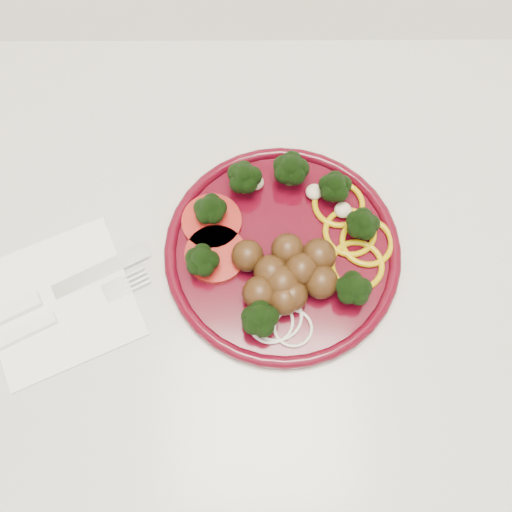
{
  "coord_description": "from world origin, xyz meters",
  "views": [
    {
      "loc": [
        0.1,
        1.44,
        1.51
      ],
      "look_at": [
        0.1,
        1.68,
        0.92
      ],
      "focal_mm": 40.0,
      "sensor_mm": 36.0,
      "label": 1
    }
  ],
  "objects_px": {
    "napkin": "(60,301)",
    "fork": "(41,324)",
    "plate": "(284,250)",
    "knife": "(35,301)"
  },
  "relations": [
    {
      "from": "plate",
      "to": "fork",
      "type": "height_order",
      "value": "plate"
    },
    {
      "from": "plate",
      "to": "fork",
      "type": "relative_size",
      "value": 1.55
    },
    {
      "from": "plate",
      "to": "napkin",
      "type": "distance_m",
      "value": 0.26
    },
    {
      "from": "plate",
      "to": "napkin",
      "type": "relative_size",
      "value": 1.75
    },
    {
      "from": "knife",
      "to": "fork",
      "type": "distance_m",
      "value": 0.03
    },
    {
      "from": "napkin",
      "to": "fork",
      "type": "bearing_deg",
      "value": -119.1
    },
    {
      "from": "plate",
      "to": "knife",
      "type": "xyz_separation_m",
      "value": [
        -0.27,
        -0.06,
        -0.01
      ]
    },
    {
      "from": "plate",
      "to": "knife",
      "type": "bearing_deg",
      "value": -168.59
    },
    {
      "from": "napkin",
      "to": "fork",
      "type": "xyz_separation_m",
      "value": [
        -0.02,
        -0.03,
        0.01
      ]
    },
    {
      "from": "plate",
      "to": "fork",
      "type": "distance_m",
      "value": 0.28
    }
  ]
}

